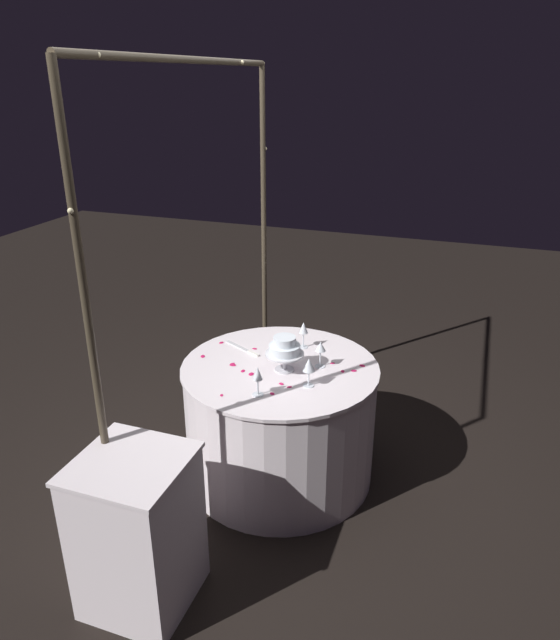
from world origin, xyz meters
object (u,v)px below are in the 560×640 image
main_table (280,421)px  side_table (138,532)px  tiered_cake (285,349)px  wine_glass_0 (320,348)px  wine_glass_2 (303,329)px  cake_knife (245,349)px  wine_glass_1 (258,375)px  wine_glass_3 (309,366)px  decorative_arch (198,224)px

main_table → side_table: (-1.09, 0.30, 0.01)m
tiered_cake → wine_glass_0: bearing=-58.3°
main_table → tiered_cake: bearing=-133.3°
main_table → side_table: size_ratio=1.49×
wine_glass_2 → cake_knife: (-0.16, 0.33, -0.12)m
wine_glass_1 → wine_glass_0: bearing=-27.2°
wine_glass_0 → wine_glass_1: wine_glass_1 is taller
main_table → wine_glass_2: wine_glass_2 is taller
tiered_cake → wine_glass_3: (-0.13, -0.18, -0.01)m
main_table → wine_glass_1: (-0.35, -0.00, 0.49)m
wine_glass_0 → wine_glass_1: bearing=152.8°
decorative_arch → main_table: (-0.00, -0.48, -1.17)m
cake_knife → wine_glass_3: bearing=-120.7°
wine_glass_0 → wine_glass_1: (-0.42, 0.21, 0.00)m
wine_glass_1 → cake_knife: bearing=30.4°
main_table → wine_glass_0: size_ratio=7.36×
tiered_cake → decorative_arch: bearing=85.7°
wine_glass_0 → wine_glass_2: 0.27m
side_table → cake_knife: size_ratio=2.83×
main_table → tiered_cake: tiered_cake is taller
wine_glass_2 → cake_knife: bearing=115.8°
decorative_arch → wine_glass_1: bearing=-125.8°
wine_glass_0 → wine_glass_3: bearing=-179.1°
side_table → wine_glass_1: size_ratio=4.68×
side_table → wine_glass_1: (0.75, -0.30, 0.48)m
cake_knife → main_table: bearing=-115.0°
wine_glass_0 → tiered_cake: bearing=121.7°
wine_glass_2 → side_table: bearing=165.9°
wine_glass_3 → tiered_cake: bearing=54.6°
main_table → wine_glass_3: size_ratio=6.92×
wine_glass_0 → wine_glass_2: size_ratio=0.93×
wine_glass_0 → wine_glass_3: wine_glass_3 is taller
wine_glass_1 → decorative_arch: bearing=54.2°
side_table → cake_knife: side_table is taller
decorative_arch → main_table: decorative_arch is taller
decorative_arch → wine_glass_2: size_ratio=14.25×
decorative_arch → tiered_cake: (-0.04, -0.52, -0.66)m
main_table → wine_glass_2: bearing=-10.0°
decorative_arch → side_table: 1.60m
main_table → wine_glass_2: size_ratio=6.86×
main_table → wine_glass_3: (-0.17, -0.22, 0.49)m
tiered_cake → cake_knife: (0.17, 0.32, -0.13)m
tiered_cake → cake_knife: size_ratio=0.81×
wine_glass_1 → wine_glass_2: size_ratio=0.99×
wine_glass_2 → wine_glass_0: bearing=-141.9°
wine_glass_1 → cake_knife: (0.48, 0.28, -0.11)m
side_table → wine_glass_2: bearing=-14.1°
wine_glass_2 → cake_knife: size_ratio=0.61×
decorative_arch → main_table: bearing=-90.1°
main_table → cake_knife: bearing=65.0°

